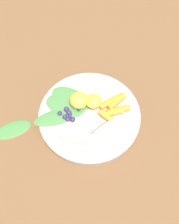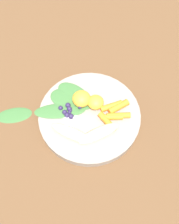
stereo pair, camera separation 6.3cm
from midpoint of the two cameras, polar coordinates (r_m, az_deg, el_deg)
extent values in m
plane|color=brown|center=(0.66, 2.71, -1.77)|extent=(2.40, 2.40, 0.00)
cylinder|color=gray|center=(0.65, 2.76, -1.24)|extent=(0.28, 0.28, 0.03)
ellipsoid|color=beige|center=(0.60, 5.31, -5.41)|extent=(0.11, 0.04, 0.03)
ellipsoid|color=beige|center=(0.60, -1.32, -5.41)|extent=(0.09, 0.11, 0.03)
ellipsoid|color=#F4A833|center=(0.64, 0.88, 2.96)|extent=(0.05, 0.05, 0.04)
ellipsoid|color=#F4A833|center=(0.64, 4.30, 2.08)|extent=(0.04, 0.04, 0.03)
cylinder|color=orange|center=(0.62, 7.16, -2.63)|extent=(0.02, 0.06, 0.02)
cylinder|color=orange|center=(0.63, 8.21, -1.48)|extent=(0.06, 0.04, 0.02)
cylinder|color=orange|center=(0.64, 9.78, -1.10)|extent=(0.06, 0.04, 0.02)
cylinder|color=orange|center=(0.65, 9.72, 0.98)|extent=(0.06, 0.02, 0.02)
cylinder|color=orange|center=(0.65, 8.04, 1.13)|extent=(0.06, 0.03, 0.02)
sphere|color=#2D234C|center=(0.63, -1.80, -1.11)|extent=(0.01, 0.01, 0.01)
sphere|color=#2D234C|center=(0.64, -2.42, 1.37)|extent=(0.01, 0.01, 0.01)
sphere|color=#2D234C|center=(0.64, -1.82, 0.09)|extent=(0.01, 0.01, 0.01)
sphere|color=#2D234C|center=(0.63, -2.59, -1.02)|extent=(0.01, 0.01, 0.01)
sphere|color=#2D234C|center=(0.64, -4.17, 0.70)|extent=(0.01, 0.01, 0.01)
sphere|color=#2D234C|center=(0.64, -2.05, 0.49)|extent=(0.01, 0.01, 0.01)
sphere|color=#2D234C|center=(0.64, -2.01, -0.38)|extent=(0.01, 0.01, 0.01)
sphere|color=#2D234C|center=(0.62, -1.54, -1.32)|extent=(0.01, 0.01, 0.01)
sphere|color=#2D234C|center=(0.63, -3.17, -0.33)|extent=(0.01, 0.01, 0.01)
sphere|color=#2D234C|center=(0.63, 0.52, 0.91)|extent=(0.01, 0.01, 0.01)
cylinder|color=white|center=(0.63, -1.65, -2.16)|extent=(0.04, 0.04, 0.00)
ellipsoid|color=#3D7038|center=(0.67, -0.75, 3.72)|extent=(0.10, 0.13, 0.00)
ellipsoid|color=#3D7038|center=(0.66, -3.05, 2.91)|extent=(0.10, 0.11, 0.00)
ellipsoid|color=#3D7038|center=(0.64, -4.30, 0.05)|extent=(0.15, 0.10, 0.00)
ellipsoid|color=#3D7038|center=(0.69, -15.18, -0.91)|extent=(0.11, 0.08, 0.01)
camera|label=1|loc=(0.03, -87.13, 5.32)|focal=38.19mm
camera|label=2|loc=(0.03, 92.87, -5.32)|focal=38.19mm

